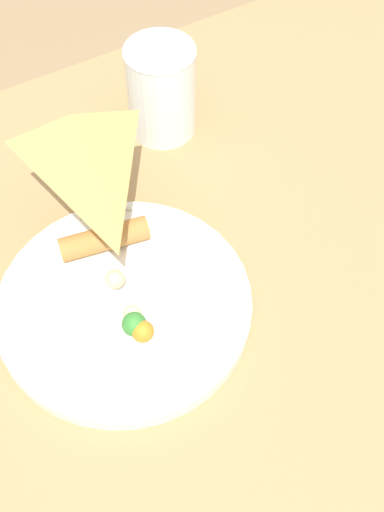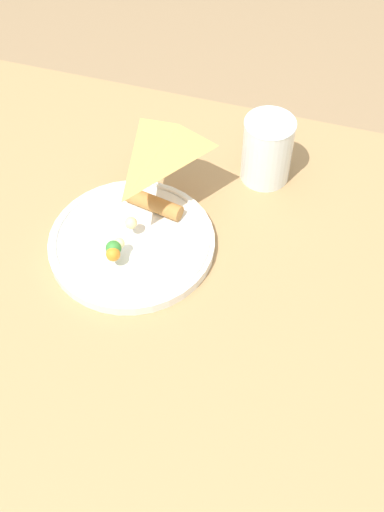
{
  "view_description": "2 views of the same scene",
  "coord_description": "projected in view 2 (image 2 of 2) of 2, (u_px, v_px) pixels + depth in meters",
  "views": [
    {
      "loc": [
        -0.17,
        -0.25,
        1.26
      ],
      "look_at": [
        -0.0,
        0.04,
        0.79
      ],
      "focal_mm": 45.0,
      "sensor_mm": 36.0,
      "label": 1
    },
    {
      "loc": [
        0.19,
        -0.48,
        1.45
      ],
      "look_at": [
        0.03,
        0.04,
        0.76
      ],
      "focal_mm": 45.0,
      "sensor_mm": 36.0,
      "label": 2
    }
  ],
  "objects": [
    {
      "name": "ground_plane",
      "position": [
        176.0,
        472.0,
        1.46
      ],
      "size": [
        6.0,
        6.0,
        0.0
      ],
      "primitive_type": "plane",
      "color": "#997A56"
    },
    {
      "name": "dining_table",
      "position": [
        167.0,
        323.0,
        0.96
      ],
      "size": [
        1.27,
        0.81,
        0.73
      ],
      "color": "#A87F51",
      "rests_on": "ground_plane"
    },
    {
      "name": "plate_pizza",
      "position": [
        131.0,
        241.0,
        0.92
      ],
      "size": [
        0.24,
        0.24,
        0.05
      ],
      "color": "white",
      "rests_on": "dining_table"
    },
    {
      "name": "milk_glass",
      "position": [
        267.0,
        152.0,
        0.98
      ],
      "size": [
        0.08,
        0.08,
        0.11
      ],
      "color": "white",
      "rests_on": "dining_table"
    }
  ]
}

